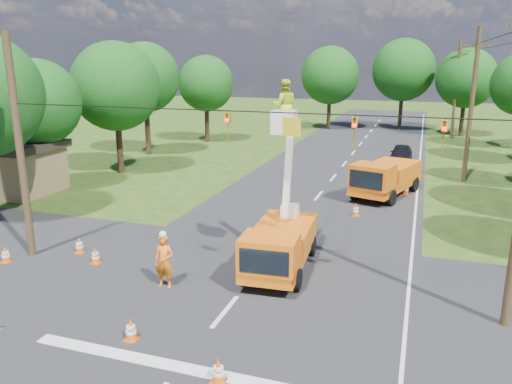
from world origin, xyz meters
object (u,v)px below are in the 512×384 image
(second_truck, at_px, (385,177))
(traffic_cone_6, at_px, (6,254))
(shed, at_px, (12,167))
(traffic_cone_0, at_px, (131,330))
(tree_left_d, at_px, (115,87))
(tree_left_e, at_px, (145,78))
(traffic_cone_7, at_px, (406,189))
(tree_left_c, at_px, (37,103))
(traffic_cone_1, at_px, (218,371))
(traffic_cone_3, at_px, (356,210))
(pole_right_far, at_px, (456,88))
(tree_far_a, at_px, (330,75))
(traffic_cone_2, at_px, (311,229))
(tree_far_b, at_px, (404,70))
(distant_car, at_px, (401,153))
(ground_worker, at_px, (164,261))
(tree_left_f, at_px, (206,84))
(pole_left, at_px, (20,149))
(pole_right_mid, at_px, (472,105))
(tree_far_c, at_px, (466,78))
(traffic_cone_5, at_px, (79,245))
(bucket_truck, at_px, (280,231))
(traffic_cone_4, at_px, (95,256))

(second_truck, distance_m, traffic_cone_6, 20.44)
(shed, bearing_deg, traffic_cone_0, -37.75)
(tree_left_d, bearing_deg, tree_left_e, 104.42)
(traffic_cone_7, xyz_separation_m, tree_left_e, (-21.74, 6.90, 6.13))
(shed, distance_m, tree_left_c, 4.22)
(traffic_cone_1, bearing_deg, traffic_cone_3, 84.62)
(traffic_cone_1, xyz_separation_m, tree_left_e, (-18.01, 27.44, 6.13))
(traffic_cone_7, bearing_deg, traffic_cone_0, -109.51)
(pole_right_far, height_order, tree_far_a, pole_right_far)
(traffic_cone_6, bearing_deg, tree_left_d, 107.62)
(traffic_cone_2, xyz_separation_m, tree_far_b, (1.94, 39.03, 6.45))
(traffic_cone_0, bearing_deg, distant_car, 78.48)
(distant_car, bearing_deg, ground_worker, -103.19)
(tree_left_e, bearing_deg, tree_far_b, 49.28)
(tree_left_f, bearing_deg, tree_far_b, 40.12)
(traffic_cone_6, xyz_separation_m, tree_far_a, (4.93, 43.98, 5.83))
(tree_left_c, bearing_deg, pole_left, -52.13)
(shed, height_order, tree_left_c, tree_left_c)
(distant_car, distance_m, pole_right_mid, 8.30)
(pole_right_mid, bearing_deg, tree_left_e, 175.48)
(traffic_cone_7, relative_size, tree_far_c, 0.08)
(second_truck, xyz_separation_m, traffic_cone_0, (-5.68, -18.64, -0.83))
(tree_left_e, height_order, tree_left_f, tree_left_e)
(traffic_cone_6, relative_size, tree_far_a, 0.07)
(pole_right_mid, relative_size, tree_left_c, 1.24)
(second_truck, height_order, pole_right_mid, pole_right_mid)
(second_truck, bearing_deg, traffic_cone_5, -113.17)
(traffic_cone_1, bearing_deg, tree_left_e, 123.28)
(traffic_cone_1, bearing_deg, tree_left_d, 128.42)
(shed, relative_size, tree_far_b, 0.53)
(distant_car, bearing_deg, traffic_cone_3, -94.00)
(distant_car, relative_size, traffic_cone_7, 5.65)
(tree_far_b, bearing_deg, tree_left_c, -118.44)
(traffic_cone_1, bearing_deg, traffic_cone_7, 79.70)
(traffic_cone_2, relative_size, pole_right_far, 0.07)
(traffic_cone_7, height_order, pole_right_far, pole_right_far)
(tree_left_c, height_order, tree_left_d, tree_left_d)
(second_truck, xyz_separation_m, tree_far_a, (-8.71, 28.78, 5.00))
(tree_left_c, distance_m, tree_far_c, 42.02)
(ground_worker, height_order, traffic_cone_3, ground_worker)
(traffic_cone_1, distance_m, traffic_cone_2, 11.42)
(bucket_truck, xyz_separation_m, second_truck, (2.95, 12.42, -0.43))
(bucket_truck, relative_size, tree_far_b, 0.70)
(ground_worker, xyz_separation_m, traffic_cone_4, (-3.67, 1.01, -0.64))
(traffic_cone_0, bearing_deg, traffic_cone_3, 71.94)
(pole_right_far, distance_m, pole_left, 43.87)
(pole_right_far, xyz_separation_m, tree_far_b, (-5.50, 5.00, 1.70))
(traffic_cone_7, bearing_deg, distant_car, 94.50)
(tree_far_b, bearing_deg, pole_right_far, -42.27)
(pole_left, bearing_deg, traffic_cone_1, -26.93)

